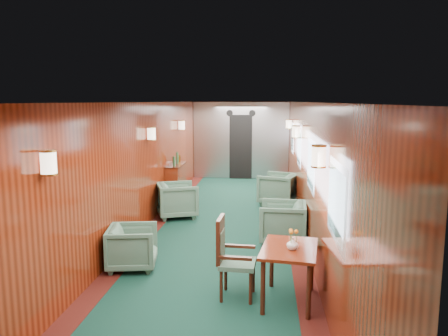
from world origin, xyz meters
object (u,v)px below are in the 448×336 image
(credenza, at_px, (176,183))
(armchair_left_near, at_px, (133,247))
(armchair_right_far, at_px, (278,189))
(armchair_right_near, at_px, (283,222))
(armchair_left_far, at_px, (177,200))
(dining_table, at_px, (289,256))
(side_chair, at_px, (230,254))

(credenza, height_order, armchair_left_near, credenza)
(credenza, distance_m, armchair_right_far, 2.43)
(armchair_right_near, xyz_separation_m, armchair_right_far, (-0.01, 2.81, 0.02))
(armchair_left_far, bearing_deg, dining_table, -170.94)
(side_chair, distance_m, armchair_left_far, 3.93)
(credenza, relative_size, armchair_right_far, 1.47)
(armchair_left_far, relative_size, armchair_right_far, 0.98)
(dining_table, distance_m, side_chair, 0.72)
(dining_table, bearing_deg, credenza, 123.73)
(armchair_left_far, relative_size, armchair_right_near, 1.02)
(armchair_right_far, bearing_deg, dining_table, 19.55)
(dining_table, xyz_separation_m, side_chair, (-0.72, 0.08, -0.03))
(dining_table, relative_size, armchair_right_near, 1.27)
(dining_table, distance_m, armchair_right_near, 2.27)
(armchair_right_far, bearing_deg, credenza, -69.42)
(side_chair, bearing_deg, credenza, 112.62)
(credenza, height_order, armchair_right_far, credenza)
(armchair_right_near, relative_size, armchair_right_far, 0.96)
(side_chair, relative_size, armchair_left_near, 1.46)
(side_chair, relative_size, credenza, 0.84)
(dining_table, relative_size, armchair_right_far, 1.21)
(credenza, height_order, armchair_right_near, credenza)
(armchair_left_near, height_order, armchair_left_far, armchair_left_far)
(armchair_right_near, bearing_deg, armchair_left_near, -54.70)
(side_chair, height_order, armchair_left_near, side_chair)
(credenza, xyz_separation_m, armchair_left_near, (0.23, -4.15, -0.16))
(armchair_right_far, bearing_deg, armchair_left_far, -38.60)
(armchair_right_near, bearing_deg, credenza, -135.25)
(dining_table, height_order, side_chair, side_chair)
(side_chair, bearing_deg, armchair_left_far, 114.66)
(armchair_left_far, bearing_deg, armchair_right_far, -78.79)
(armchair_left_near, distance_m, armchair_right_far, 4.74)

